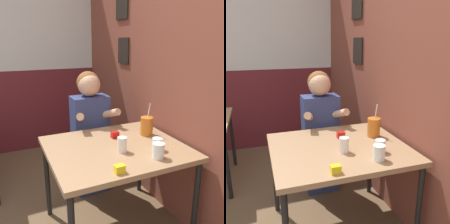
{
  "view_description": "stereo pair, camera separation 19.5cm",
  "coord_description": "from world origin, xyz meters",
  "views": [
    {
      "loc": [
        0.01,
        -1.1,
        1.48
      ],
      "look_at": [
        0.79,
        0.61,
        0.94
      ],
      "focal_mm": 40.0,
      "sensor_mm": 36.0,
      "label": 1
    },
    {
      "loc": [
        0.19,
        -1.18,
        1.48
      ],
      "look_at": [
        0.79,
        0.61,
        0.94
      ],
      "focal_mm": 40.0,
      "sensor_mm": 36.0,
      "label": 2
    }
  ],
  "objects": [
    {
      "name": "condiment_ketchup",
      "position": [
        0.81,
        0.59,
        0.75
      ],
      "size": [
        0.06,
        0.04,
        0.05
      ],
      "color": "#B7140F",
      "rests_on": "main_table"
    },
    {
      "name": "main_table",
      "position": [
        0.74,
        0.43,
        0.66
      ],
      "size": [
        0.99,
        0.86,
        0.72
      ],
      "color": "#93704C",
      "rests_on": "ground_plane"
    },
    {
      "name": "cocktail_pitcher",
      "position": [
        1.07,
        0.54,
        0.8
      ],
      "size": [
        0.1,
        0.1,
        0.27
      ],
      "color": "#C6661E",
      "rests_on": "main_table"
    },
    {
      "name": "brick_wall_right",
      "position": [
        1.29,
        1.17,
        1.35
      ],
      "size": [
        0.08,
        4.34,
        2.7
      ],
      "color": "brown",
      "rests_on": "ground_plane"
    },
    {
      "name": "back_wall",
      "position": [
        -0.01,
        2.37,
        1.36
      ],
      "size": [
        5.53,
        0.09,
        2.7
      ],
      "color": "silver",
      "rests_on": "ground_plane"
    },
    {
      "name": "glass_far_side",
      "position": [
        0.74,
        0.33,
        0.78
      ],
      "size": [
        0.07,
        0.07,
        0.11
      ],
      "color": "silver",
      "rests_on": "main_table"
    },
    {
      "name": "glass_near_pitcher",
      "position": [
        0.98,
        0.25,
        0.77
      ],
      "size": [
        0.07,
        0.07,
        0.09
      ],
      "color": "silver",
      "rests_on": "main_table"
    },
    {
      "name": "condiment_mustard",
      "position": [
        0.6,
        0.07,
        0.75
      ],
      "size": [
        0.06,
        0.04,
        0.05
      ],
      "color": "yellow",
      "rests_on": "main_table"
    },
    {
      "name": "glass_center",
      "position": [
        0.92,
        0.14,
        0.77
      ],
      "size": [
        0.08,
        0.08,
        0.1
      ],
      "color": "silver",
      "rests_on": "main_table"
    },
    {
      "name": "person_seated",
      "position": [
        0.76,
        1.03,
        0.64
      ],
      "size": [
        0.42,
        0.41,
        1.21
      ],
      "color": "navy",
      "rests_on": "ground_plane"
    }
  ]
}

